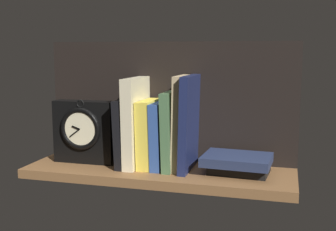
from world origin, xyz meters
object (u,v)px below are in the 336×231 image
book_cream_twain (136,122)px  book_blue_modern (161,135)px  book_navy_bierce (189,123)px  book_stack_side (238,163)px  book_green_romantic (171,130)px  framed_clock (84,131)px  book_black_skeptic (127,132)px  book_yellow_seinlanguage (149,133)px  book_tan_shortstories (180,123)px

book_cream_twain → book_blue_modern: bearing=0.0°
book_navy_bierce → book_stack_side: 16.92cm
book_green_romantic → book_stack_side: book_green_romantic is taller
framed_clock → book_green_romantic: bearing=3.0°
book_blue_modern → framed_clock: 23.02cm
book_black_skeptic → book_blue_modern: 10.38cm
framed_clock → book_stack_side: (44.41, 0.44, -6.49)cm
book_navy_bierce → framed_clock: bearing=-177.5°
book_cream_twain → book_blue_modern: size_ratio=1.36×
book_cream_twain → framed_clock: size_ratio=1.33×
book_yellow_seinlanguage → framed_clock: same height
book_stack_side → book_green_romantic: bearing=177.1°
book_black_skeptic → book_cream_twain: book_cream_twain is taller
framed_clock → book_navy_bierce: bearing=2.5°
book_tan_shortstories → book_blue_modern: bearing=180.0°
book_cream_twain → book_green_romantic: 10.48cm
book_black_skeptic → framed_clock: (-12.60, -1.37, -0.24)cm
framed_clock → book_stack_side: bearing=0.6°
book_green_romantic → book_tan_shortstories: 3.37cm
book_black_skeptic → book_green_romantic: book_green_romantic is taller
book_blue_modern → book_green_romantic: (2.90, 0.00, 1.51)cm
book_yellow_seinlanguage → book_green_romantic: 6.64cm
book_blue_modern → book_navy_bierce: (7.91, 0.00, 3.74)cm
book_black_skeptic → book_yellow_seinlanguage: book_black_skeptic is taller
book_tan_shortstories → book_navy_bierce: size_ratio=1.00×
book_cream_twain → book_yellow_seinlanguage: (3.81, 0.00, -3.11)cm
book_green_romantic → book_navy_bierce: book_navy_bierce is taller
book_black_skeptic → framed_clock: 12.68cm
book_black_skeptic → book_tan_shortstories: size_ratio=0.74×
book_stack_side → book_yellow_seinlanguage: bearing=177.9°
framed_clock → book_stack_side: 44.88cm
book_black_skeptic → book_cream_twain: 4.19cm
book_yellow_seinlanguage → book_stack_side: 25.92cm
book_tan_shortstories → book_green_romantic: bearing=180.0°
framed_clock → book_blue_modern: bearing=3.4°
book_cream_twain → book_tan_shortstories: size_ratio=0.97×
book_green_romantic → framed_clock: bearing=-177.0°
book_blue_modern → book_green_romantic: book_green_romantic is taller
book_navy_bierce → framed_clock: size_ratio=1.38×
book_tan_shortstories → book_cream_twain: bearing=180.0°
book_yellow_seinlanguage → framed_clock: (-19.36, -1.37, -0.11)cm
book_stack_side → book_tan_shortstories: bearing=176.7°
book_navy_bierce → book_stack_side: book_navy_bierce is taller
book_yellow_seinlanguage → book_navy_bierce: bearing=0.0°
book_tan_shortstories → book_black_skeptic: bearing=180.0°
book_green_romantic → book_blue_modern: bearing=180.0°
book_tan_shortstories → book_stack_side: 18.92cm
book_cream_twain → book_navy_bierce: bearing=0.0°
book_yellow_seinlanguage → book_blue_modern: 3.62cm
framed_clock → book_black_skeptic: bearing=6.2°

